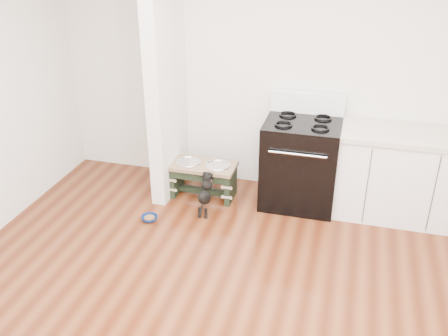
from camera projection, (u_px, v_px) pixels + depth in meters
room_shell at (222, 136)px, 2.86m from camera, size 5.00×5.00×5.00m
partition_wall at (166, 71)px, 5.07m from camera, size 0.15×0.80×2.70m
oven_range at (301, 162)px, 5.18m from camera, size 0.76×0.69×1.14m
cabinet_run at (399, 174)px, 4.97m from camera, size 1.24×0.64×0.91m
dog_feeder at (203, 173)px, 5.38m from camera, size 0.70×0.38×0.40m
puppy at (205, 192)px, 5.09m from camera, size 0.12×0.36×0.43m
floor_bowl at (149, 218)px, 5.04m from camera, size 0.19×0.19×0.05m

